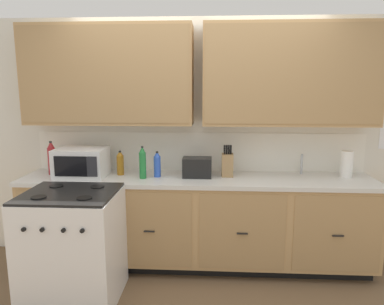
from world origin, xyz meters
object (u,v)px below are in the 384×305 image
(microwave, at_px, (82,162))
(bottle_amber, at_px, (120,163))
(paper_towel_roll, at_px, (347,164))
(bottle_green, at_px, (143,163))
(stove_range, at_px, (73,246))
(bottle_blue, at_px, (157,164))
(knife_block, at_px, (227,165))
(bottle_red, at_px, (52,158))
(toaster, at_px, (197,167))

(microwave, bearing_deg, bottle_amber, 13.48)
(microwave, relative_size, bottle_amber, 1.97)
(paper_towel_roll, bearing_deg, bottle_green, -175.53)
(stove_range, xyz_separation_m, bottle_blue, (0.63, 0.63, 0.57))
(microwave, height_order, knife_block, knife_block)
(stove_range, height_order, microwave, microwave)
(microwave, relative_size, paper_towel_roll, 1.85)
(knife_block, distance_m, bottle_red, 1.75)
(bottle_amber, bearing_deg, bottle_green, -26.98)
(microwave, xyz_separation_m, bottle_blue, (0.74, 0.03, -0.02))
(paper_towel_roll, distance_m, bottle_amber, 2.21)
(knife_block, xyz_separation_m, bottle_amber, (-1.06, -0.01, 0.00))
(bottle_amber, bearing_deg, bottle_blue, -8.86)
(paper_towel_roll, bearing_deg, bottle_blue, -177.34)
(toaster, height_order, bottle_amber, bottle_amber)
(microwave, xyz_separation_m, bottle_amber, (0.36, 0.09, -0.02))
(microwave, height_order, paper_towel_roll, microwave)
(knife_block, bearing_deg, bottle_red, -179.01)
(stove_range, relative_size, bottle_amber, 3.91)
(toaster, height_order, paper_towel_roll, paper_towel_roll)
(knife_block, height_order, bottle_green, bottle_green)
(stove_range, bearing_deg, paper_towel_roll, 16.20)
(toaster, bearing_deg, bottle_red, 179.09)
(microwave, bearing_deg, bottle_green, -3.89)
(bottle_blue, bearing_deg, bottle_green, -152.27)
(microwave, relative_size, knife_block, 1.55)
(toaster, relative_size, bottle_amber, 1.15)
(stove_range, xyz_separation_m, bottle_red, (-0.44, 0.67, 0.61))
(toaster, height_order, bottle_red, bottle_red)
(bottle_blue, bearing_deg, paper_towel_roll, 2.66)
(stove_range, height_order, bottle_amber, bottle_amber)
(paper_towel_roll, height_order, bottle_blue, paper_towel_roll)
(stove_range, bearing_deg, bottle_green, 48.45)
(toaster, distance_m, bottle_blue, 0.39)
(toaster, xyz_separation_m, bottle_green, (-0.52, -0.09, 0.06))
(bottle_amber, bearing_deg, paper_towel_roll, 0.67)
(toaster, xyz_separation_m, paper_towel_roll, (1.45, 0.07, 0.03))
(bottle_amber, bearing_deg, microwave, -166.52)
(toaster, xyz_separation_m, bottle_amber, (-0.77, 0.04, 0.02))
(bottle_green, relative_size, bottle_red, 0.93)
(stove_range, relative_size, paper_towel_roll, 3.65)
(bottle_red, bearing_deg, microwave, -11.70)
(stove_range, xyz_separation_m, bottle_green, (0.50, 0.56, 0.60))
(toaster, distance_m, knife_block, 0.30)
(bottle_red, distance_m, bottle_amber, 0.69)
(bottle_green, height_order, bottle_blue, bottle_green)
(paper_towel_roll, height_order, bottle_green, bottle_green)
(stove_range, height_order, bottle_blue, bottle_blue)
(bottle_green, relative_size, bottle_blue, 1.24)
(toaster, distance_m, bottle_red, 1.46)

